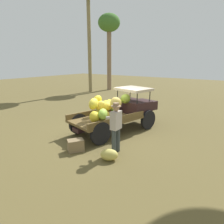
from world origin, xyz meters
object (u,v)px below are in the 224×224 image
(farmer, at_px, (116,125))
(wooden_crate, at_px, (76,145))
(loose_banana_bunch, at_px, (109,155))
(truck, at_px, (119,110))

(farmer, xyz_separation_m, wooden_crate, (-0.74, 1.22, -0.81))
(wooden_crate, xyz_separation_m, loose_banana_bunch, (0.14, -1.38, -0.02))
(farmer, bearing_deg, loose_banana_bunch, 103.67)
(truck, distance_m, loose_banana_bunch, 3.08)
(truck, xyz_separation_m, loose_banana_bunch, (-2.64, -1.38, -0.78))
(farmer, height_order, loose_banana_bunch, farmer)
(farmer, height_order, wooden_crate, farmer)
(wooden_crate, bearing_deg, loose_banana_bunch, -84.06)
(truck, xyz_separation_m, farmer, (-2.04, -1.22, 0.05))
(farmer, distance_m, loose_banana_bunch, 1.04)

